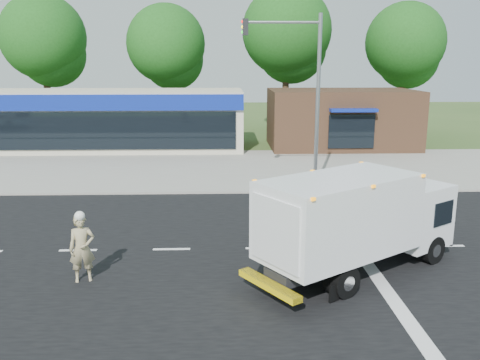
{
  "coord_description": "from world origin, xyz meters",
  "views": [
    {
      "loc": [
        -1.29,
        -15.52,
        5.94
      ],
      "look_at": [
        -0.7,
        2.55,
        1.7
      ],
      "focal_mm": 38.0,
      "sensor_mm": 36.0,
      "label": 1
    }
  ],
  "objects": [
    {
      "name": "emergency_worker",
      "position": [
        -5.18,
        -2.31,
        0.98
      ],
      "size": [
        0.79,
        0.63,
        2.01
      ],
      "rotation": [
        0.0,
        0.0,
        0.28
      ],
      "color": "tan",
      "rests_on": "ground"
    },
    {
      "name": "parking_apron",
      "position": [
        0.0,
        14.0,
        0.01
      ],
      "size": [
        60.0,
        9.0,
        0.02
      ],
      "primitive_type": "cube",
      "color": "gray",
      "rests_on": "ground"
    },
    {
      "name": "brown_storefront",
      "position": [
        7.0,
        19.98,
        2.0
      ],
      "size": [
        10.0,
        6.7,
        4.0
      ],
      "color": "#382316",
      "rests_on": "ground"
    },
    {
      "name": "ground",
      "position": [
        0.0,
        0.0,
        0.0
      ],
      "size": [
        120.0,
        120.0,
        0.0
      ],
      "primitive_type": "plane",
      "color": "#385123",
      "rests_on": "ground"
    },
    {
      "name": "retail_strip_mall",
      "position": [
        -9.0,
        19.93,
        2.01
      ],
      "size": [
        18.0,
        6.2,
        4.0
      ],
      "color": "beige",
      "rests_on": "ground"
    },
    {
      "name": "road_asphalt",
      "position": [
        0.0,
        0.0,
        0.0
      ],
      "size": [
        60.0,
        14.0,
        0.02
      ],
      "primitive_type": "cube",
      "color": "black",
      "rests_on": "ground"
    },
    {
      "name": "sidewalk",
      "position": [
        0.0,
        8.2,
        0.06
      ],
      "size": [
        60.0,
        2.4,
        0.12
      ],
      "primitive_type": "cube",
      "color": "gray",
      "rests_on": "ground"
    },
    {
      "name": "background_trees",
      "position": [
        -0.85,
        28.16,
        7.38
      ],
      "size": [
        36.77,
        7.39,
        12.1
      ],
      "color": "#332114",
      "rests_on": "ground"
    },
    {
      "name": "lane_markings",
      "position": [
        1.35,
        -1.35,
        0.02
      ],
      "size": [
        55.2,
        7.0,
        0.01
      ],
      "color": "silver",
      "rests_on": "road_asphalt"
    },
    {
      "name": "ems_box_truck",
      "position": [
        2.42,
        -2.07,
        1.7
      ],
      "size": [
        6.64,
        5.39,
        2.94
      ],
      "rotation": [
        0.0,
        0.0,
        0.59
      ],
      "color": "black",
      "rests_on": "ground"
    },
    {
      "name": "traffic_signal_pole",
      "position": [
        2.35,
        7.6,
        4.92
      ],
      "size": [
        3.51,
        0.25,
        8.0
      ],
      "color": "gray",
      "rests_on": "ground"
    }
  ]
}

